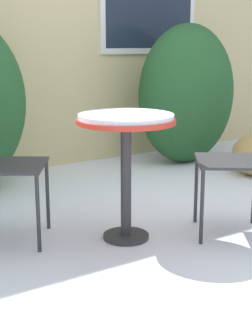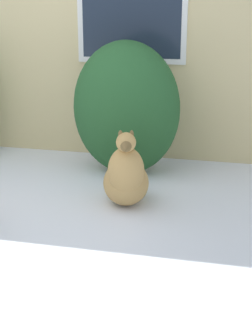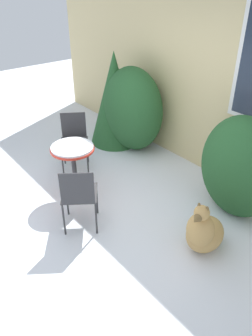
{
  "view_description": "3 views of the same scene",
  "coord_description": "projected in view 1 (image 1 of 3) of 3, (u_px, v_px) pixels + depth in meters",
  "views": [
    {
      "loc": [
        -2.3,
        -2.47,
        1.24
      ],
      "look_at": [
        -0.59,
        0.12,
        0.47
      ],
      "focal_mm": 55.0,
      "sensor_mm": 36.0,
      "label": 1
    },
    {
      "loc": [
        2.29,
        -3.56,
        1.88
      ],
      "look_at": [
        1.31,
        0.75,
        0.34
      ],
      "focal_mm": 55.0,
      "sensor_mm": 36.0,
      "label": 2
    },
    {
      "loc": [
        2.97,
        -1.8,
        2.89
      ],
      "look_at": [
        0.0,
        0.6,
        0.55
      ],
      "focal_mm": 35.0,
      "sensor_mm": 36.0,
      "label": 3
    }
  ],
  "objects": [
    {
      "name": "shrub_middle",
      "position": [
        187.0,
        94.0,
        5.23
      ],
      "size": [
        1.13,
        0.65,
        1.41
      ],
      "color": "#235128",
      "rests_on": "ground_plane"
    },
    {
      "name": "patio_chair_far_side",
      "position": [
        244.0,
        155.0,
        3.28
      ],
      "size": [
        0.61,
        0.61,
        0.92
      ],
      "rotation": [
        0.0,
        0.0,
        4.09
      ],
      "color": "#2D2D30",
      "rests_on": "ground_plane"
    },
    {
      "name": "ground_plane",
      "position": [
        207.0,
        226.0,
        3.53
      ],
      "size": [
        16.0,
        16.0,
        0.0
      ],
      "primitive_type": "plane",
      "color": "white"
    },
    {
      "name": "patio_table",
      "position": [
        126.0,
        137.0,
        3.15
      ],
      "size": [
        0.61,
        0.61,
        0.8
      ],
      "color": "#2D2D30",
      "rests_on": "ground_plane"
    }
  ]
}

